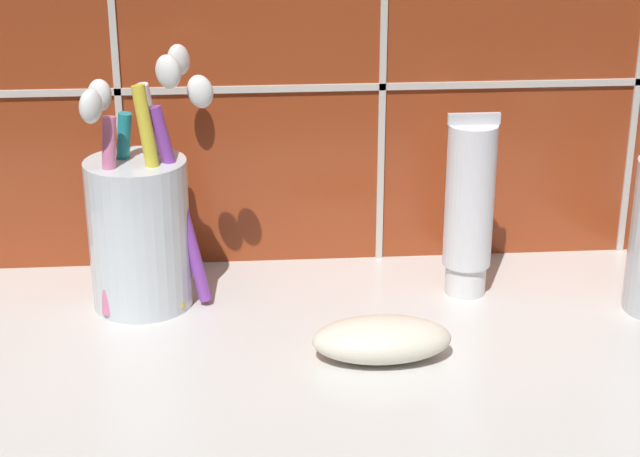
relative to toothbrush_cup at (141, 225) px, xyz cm
name	(u,v)px	position (x,y,z in cm)	size (l,w,h in cm)	color
sink_counter	(380,367)	(15.52, -8.77, -6.90)	(76.49, 32.23, 2.00)	silver
tile_wall_backsplash	(356,17)	(15.53, 7.59, 12.57)	(86.49, 1.72, 40.93)	#933819
toothbrush_cup	(141,225)	(0.00, 0.00, 0.00)	(9.19, 8.13, 18.15)	silver
toothpaste_tube	(469,207)	(22.80, 0.01, 0.67)	(3.59, 3.42, 13.31)	white
soap_bar	(377,340)	(15.24, -9.37, -4.56)	(8.85, 4.64, 2.68)	silver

